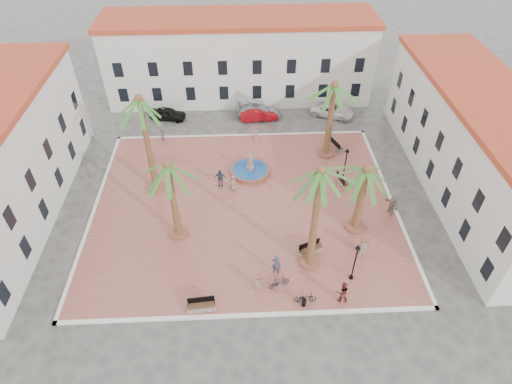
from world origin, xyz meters
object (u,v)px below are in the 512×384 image
lamppost_e (346,159)px  car_silver (259,111)px  palm_sw (169,174)px  car_black (168,114)px  palm_e (365,178)px  bench_ne (337,146)px  bench_s (202,306)px  palm_ne (334,94)px  lamppost_s (356,256)px  cyclist_b (342,292)px  fountain (250,170)px  litter_bin (304,302)px  bench_se (310,250)px  bicycle_b (279,282)px  pedestrian_east (392,205)px  pedestrian_fountain_b (220,178)px  palm_nw (141,109)px  bench_e (342,181)px  bicycle_a (305,298)px  bollard_e (363,246)px  cyclist_a (276,264)px  car_red (259,114)px  bollard_se (259,282)px  bollard_n (256,132)px  pedestrian_fountain_a (233,183)px  car_white (332,110)px

lamppost_e → car_silver: lamppost_e is taller
palm_sw → car_black: palm_sw is taller
palm_e → bench_ne: bearing=87.0°
bench_s → palm_ne: bearing=51.6°
lamppost_s → cyclist_b: size_ratio=1.96×
fountain → litter_bin: (3.17, -14.98, 0.04)m
bench_se → bicycle_b: (-2.72, -3.10, 0.20)m
lamppost_s → car_silver: lamppost_s is taller
bench_ne → pedestrian_east: pedestrian_east is taller
palm_sw → cyclist_b: palm_sw is taller
fountain → pedestrian_fountain_b: fountain is taller
palm_nw → bench_e: 18.78m
palm_e → pedestrian_fountain_b: 13.31m
bicycle_a → car_black: size_ratio=0.40×
lamppost_s → bollard_e: (1.35, 2.40, -1.66)m
lamppost_s → litter_bin: 4.85m
litter_bin → cyclist_a: 3.42m
cyclist_a → pedestrian_fountain_b: cyclist_a is taller
bench_se → pedestrian_fountain_b: (-7.08, 8.38, 0.61)m
palm_sw → bicycle_b: (7.62, -5.51, -5.76)m
car_red → litter_bin: bearing=179.7°
palm_e → bench_se: (-4.07, -2.55, -4.98)m
palm_e → cyclist_b: bearing=-110.0°
bollard_e → bench_s: bearing=-159.6°
bicycle_b → lamppost_e: bearing=-50.9°
fountain → bollard_se: (0.13, -13.40, 0.39)m
bench_ne → pedestrian_east: (2.81, -9.56, 0.62)m
palm_ne → car_silver: (-6.34, 7.70, -6.16)m
bench_se → cyclist_b: size_ratio=1.09×
lamppost_e → bollard_n: lamppost_e is taller
bicycle_a → pedestrian_east: 12.04m
lamppost_s → pedestrian_fountain_a: lamppost_s is taller
palm_nw → bench_s: 15.97m
litter_bin → car_silver: car_silver is taller
bollard_e → palm_nw: bearing=153.4°
cyclist_a → car_red: size_ratio=0.44×
cyclist_a → cyclist_b: 5.06m
palm_nw → car_white: 23.23m
bollard_n → pedestrian_fountain_b: 8.48m
palm_sw → pedestrian_fountain_a: (4.40, 5.38, -5.47)m
pedestrian_fountain_a → palm_nw: bearing=177.5°
bench_se → lamppost_s: bearing=-66.9°
bollard_n → car_white: size_ratio=0.27×
lamppost_s → lamppost_e: bearing=82.0°
palm_sw → palm_e: size_ratio=1.14×
palm_nw → pedestrian_east: size_ratio=5.24×
palm_nw → lamppost_s: bearing=-34.9°
pedestrian_fountain_b → car_white: 17.30m
bench_e → car_red: 13.72m
cyclist_a → bicycle_a: size_ratio=1.17×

